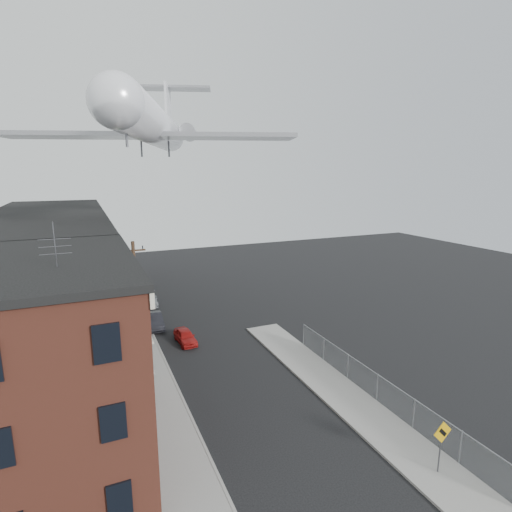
{
  "coord_description": "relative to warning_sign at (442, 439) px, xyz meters",
  "views": [
    {
      "loc": [
        -8.91,
        -12.6,
        14.07
      ],
      "look_at": [
        0.34,
        8.55,
        9.2
      ],
      "focal_mm": 28.0,
      "sensor_mm": 36.0,
      "label": 1
    }
  ],
  "objects": [
    {
      "name": "car_near",
      "position": [
        -7.4,
        19.49,
        -1.31
      ],
      "size": [
        1.54,
        3.44,
        1.15
      ],
      "primitive_type": "imported",
      "rotation": [
        0.0,
        0.0,
        0.06
      ],
      "color": "#A81815",
      "rests_on": "ground"
    },
    {
      "name": "street_tree",
      "position": [
        -10.87,
        28.95,
        1.57
      ],
      "size": [
        3.22,
        3.2,
        5.2
      ],
      "color": "black",
      "rests_on": "ground"
    },
    {
      "name": "utility_pole",
      "position": [
        -11.2,
        19.03,
        2.79
      ],
      "size": [
        1.8,
        0.26,
        9.0
      ],
      "color": "black",
      "rests_on": "ground"
    },
    {
      "name": "car_mid",
      "position": [
        -9.2,
        23.99,
        -1.22
      ],
      "size": [
        1.48,
        4.02,
        1.32
      ],
      "primitive_type": "imported",
      "rotation": [
        0.0,
        0.0,
        -0.02
      ],
      "color": "black",
      "rests_on": "ground"
    },
    {
      "name": "sidewalk_left",
      "position": [
        -11.1,
        25.03,
        -1.82
      ],
      "size": [
        3.0,
        62.0,
        0.12
      ],
      "primitive_type": "cube",
      "color": "gray",
      "rests_on": "ground"
    },
    {
      "name": "car_far",
      "position": [
        -8.53,
        30.75,
        -1.33
      ],
      "size": [
        1.89,
        3.94,
        1.11
      ],
      "primitive_type": "imported",
      "rotation": [
        0.0,
        0.0,
        -0.09
      ],
      "color": "gray",
      "rests_on": "ground"
    },
    {
      "name": "ground",
      "position": [
        -5.6,
        1.03,
        -1.88
      ],
      "size": [
        120.0,
        120.0,
        0.0
      ],
      "primitive_type": "plane",
      "color": "black",
      "rests_on": "ground"
    },
    {
      "name": "row_house_e",
      "position": [
        -17.56,
        45.53,
        3.25
      ],
      "size": [
        11.98,
        7.0,
        10.3
      ],
      "color": "slate",
      "rests_on": "ground"
    },
    {
      "name": "curb_right",
      "position": [
        -1.55,
        7.03,
        -1.81
      ],
      "size": [
        0.15,
        26.0,
        0.14
      ],
      "primitive_type": "cube",
      "color": "gray",
      "rests_on": "ground"
    },
    {
      "name": "row_house_b",
      "position": [
        -17.56,
        24.53,
        3.25
      ],
      "size": [
        11.98,
        7.0,
        10.3
      ],
      "color": "#6B6155",
      "rests_on": "ground"
    },
    {
      "name": "airplane",
      "position": [
        -8.35,
        24.17,
        16.03
      ],
      "size": [
        23.3,
        26.67,
        7.74
      ],
      "color": "white",
      "rests_on": "ground"
    },
    {
      "name": "corner_building",
      "position": [
        -17.6,
        8.03,
        3.28
      ],
      "size": [
        10.31,
        12.3,
        12.15
      ],
      "color": "#331710",
      "rests_on": "ground"
    },
    {
      "name": "sidewalk_right",
      "position": [
        -0.1,
        7.03,
        -1.82
      ],
      "size": [
        3.0,
        26.0,
        0.12
      ],
      "primitive_type": "cube",
      "color": "gray",
      "rests_on": "ground"
    },
    {
      "name": "warning_sign",
      "position": [
        0.0,
        0.0,
        0.0
      ],
      "size": [
        1.1,
        0.11,
        2.8
      ],
      "color": "#515156",
      "rests_on": "ground"
    },
    {
      "name": "row_house_a",
      "position": [
        -17.56,
        17.53,
        3.25
      ],
      "size": [
        11.98,
        7.0,
        10.3
      ],
      "color": "slate",
      "rests_on": "ground"
    },
    {
      "name": "row_house_c",
      "position": [
        -17.56,
        31.53,
        3.25
      ],
      "size": [
        11.98,
        7.0,
        10.3
      ],
      "color": "slate",
      "rests_on": "ground"
    },
    {
      "name": "row_house_d",
      "position": [
        -17.56,
        38.53,
        3.25
      ],
      "size": [
        11.98,
        7.0,
        10.3
      ],
      "color": "#6B6155",
      "rests_on": "ground"
    },
    {
      "name": "chainlink_fence",
      "position": [
        1.4,
        6.03,
        -0.89
      ],
      "size": [
        0.06,
        18.06,
        1.9
      ],
      "color": "gray",
      "rests_on": "ground"
    },
    {
      "name": "curb_left",
      "position": [
        -9.65,
        25.03,
        -1.81
      ],
      "size": [
        0.15,
        62.0,
        0.14
      ],
      "primitive_type": "cube",
      "color": "gray",
      "rests_on": "ground"
    }
  ]
}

